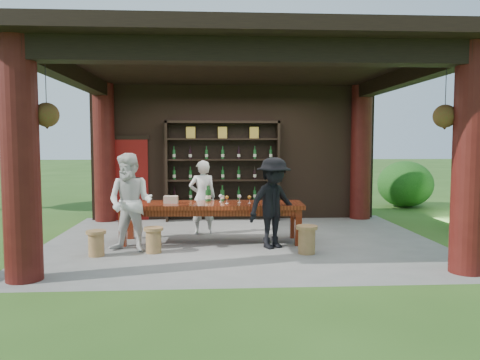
{
  "coord_description": "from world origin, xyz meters",
  "views": [
    {
      "loc": [
        -0.56,
        -8.9,
        1.89
      ],
      "look_at": [
        0.0,
        0.4,
        1.15
      ],
      "focal_mm": 35.0,
      "sensor_mm": 36.0,
      "label": 1
    }
  ],
  "objects": [
    {
      "name": "pavilion",
      "position": [
        -0.01,
        0.43,
        2.13
      ],
      "size": [
        7.5,
        6.0,
        3.6
      ],
      "color": "slate",
      "rests_on": "ground"
    },
    {
      "name": "host",
      "position": [
        -0.76,
        0.77,
        0.76
      ],
      "size": [
        0.6,
        0.44,
        1.53
      ],
      "primitive_type": "imported",
      "rotation": [
        0.0,
        0.0,
        3.29
      ],
      "color": "silver",
      "rests_on": "ground"
    },
    {
      "name": "tasting_table",
      "position": [
        -0.57,
        -0.06,
        0.63
      ],
      "size": [
        3.49,
        1.02,
        0.75
      ],
      "rotation": [
        0.0,
        0.0,
        -0.04
      ],
      "color": "#4F180B",
      "rests_on": "ground"
    },
    {
      "name": "napkin_basket",
      "position": [
        -1.34,
        -0.06,
        0.82
      ],
      "size": [
        0.27,
        0.19,
        0.14
      ],
      "primitive_type": "cube",
      "rotation": [
        0.0,
        0.0,
        -0.04
      ],
      "color": "#BF6672",
      "rests_on": "tasting_table"
    },
    {
      "name": "table_glasses",
      "position": [
        -0.0,
        -0.06,
        0.82
      ],
      "size": [
        1.0,
        0.32,
        0.15
      ],
      "color": "silver",
      "rests_on": "tasting_table"
    },
    {
      "name": "stool_near_right",
      "position": [
        1.05,
        -1.11,
        0.26
      ],
      "size": [
        0.37,
        0.37,
        0.48
      ],
      "rotation": [
        0.0,
        0.0,
        0.37
      ],
      "color": "olive",
      "rests_on": "ground"
    },
    {
      "name": "stool_near_left",
      "position": [
        -1.57,
        -0.88,
        0.23
      ],
      "size": [
        0.34,
        0.34,
        0.44
      ],
      "rotation": [
        0.0,
        0.0,
        -0.28
      ],
      "color": "olive",
      "rests_on": "ground"
    },
    {
      "name": "table_bottles",
      "position": [
        -0.54,
        0.24,
        0.9
      ],
      "size": [
        0.37,
        0.11,
        0.31
      ],
      "color": "#194C1E",
      "rests_on": "tasting_table"
    },
    {
      "name": "shrubs",
      "position": [
        3.6,
        0.66,
        0.54
      ],
      "size": [
        21.91,
        8.72,
        1.36
      ],
      "color": "#194C14",
      "rests_on": "ground"
    },
    {
      "name": "trees",
      "position": [
        3.44,
        1.32,
        3.37
      ],
      "size": [
        20.31,
        10.47,
        4.8
      ],
      "color": "#3F2819",
      "rests_on": "ground"
    },
    {
      "name": "wine_shelf",
      "position": [
        -0.3,
        2.45,
        1.21
      ],
      "size": [
        2.75,
        0.42,
        2.42
      ],
      "color": "black",
      "rests_on": "ground"
    },
    {
      "name": "guest_man",
      "position": [
        0.54,
        -0.63,
        0.82
      ],
      "size": [
        1.22,
        1.05,
        1.63
      ],
      "primitive_type": "imported",
      "rotation": [
        0.0,
        0.0,
        0.53
      ],
      "color": "black",
      "rests_on": "ground"
    },
    {
      "name": "ground",
      "position": [
        0.0,
        0.0,
        0.0
      ],
      "size": [
        90.0,
        90.0,
        0.0
      ],
      "primitive_type": "plane",
      "color": "#2D5119",
      "rests_on": "ground"
    },
    {
      "name": "guest_woman",
      "position": [
        -1.97,
        -0.74,
        0.86
      ],
      "size": [
        0.98,
        0.86,
        1.72
      ],
      "primitive_type": "imported",
      "rotation": [
        0.0,
        0.0,
        -0.28
      ],
      "color": "silver",
      "rests_on": "ground"
    },
    {
      "name": "stool_far_left",
      "position": [
        -2.5,
        -1.07,
        0.23
      ],
      "size": [
        0.33,
        0.33,
        0.43
      ],
      "rotation": [
        0.0,
        0.0,
        0.07
      ],
      "color": "olive",
      "rests_on": "ground"
    }
  ]
}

